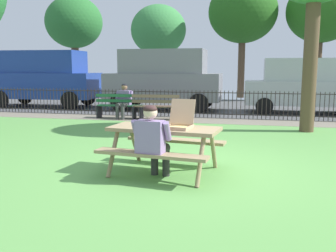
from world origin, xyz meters
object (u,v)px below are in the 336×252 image
(park_bench_center, at_px, (156,107))
(parked_car_right, at_px, (307,85))
(pizza_box_open, at_px, (179,123))
(far_tree_left, at_px, (74,23))
(far_tree_midleft, at_px, (158,30))
(person_on_park_bench, at_px, (124,99))
(adult_at_table, at_px, (153,139))
(far_tree_midright, at_px, (322,11))
(far_tree_center, at_px, (243,12))
(picnic_table_foreground, at_px, (164,137))
(parked_car_center, at_px, (164,78))
(park_bench_left, at_px, (120,106))
(parked_car_left, at_px, (45,77))

(park_bench_center, xyz_separation_m, parked_car_right, (5.16, 3.00, 0.68))
(pizza_box_open, bearing_deg, park_bench_center, 108.01)
(far_tree_left, bearing_deg, parked_car_right, -28.53)
(park_bench_center, height_order, far_tree_midleft, far_tree_midleft)
(person_on_park_bench, bearing_deg, adult_at_table, -66.96)
(adult_at_table, relative_size, far_tree_midright, 0.18)
(far_tree_left, distance_m, far_tree_midleft, 5.50)
(park_bench_center, bearing_deg, far_tree_center, 76.56)
(far_tree_left, bearing_deg, park_bench_center, -51.83)
(picnic_table_foreground, bearing_deg, pizza_box_open, -8.36)
(pizza_box_open, bearing_deg, parked_car_center, 105.06)
(person_on_park_bench, xyz_separation_m, parked_car_right, (6.32, 2.98, 0.44))
(parked_car_center, relative_size, far_tree_left, 0.77)
(park_bench_left, height_order, far_tree_left, far_tree_left)
(pizza_box_open, bearing_deg, far_tree_left, 121.39)
(picnic_table_foreground, relative_size, far_tree_left, 0.32)
(parked_car_left, distance_m, far_tree_center, 11.53)
(person_on_park_bench, height_order, far_tree_center, far_tree_center)
(adult_at_table, bearing_deg, far_tree_left, 119.87)
(picnic_table_foreground, distance_m, far_tree_left, 19.45)
(pizza_box_open, xyz_separation_m, adult_at_table, (-0.32, -0.46, -0.20))
(far_tree_left, bearing_deg, adult_at_table, -60.13)
(parked_car_center, relative_size, far_tree_midleft, 0.87)
(pizza_box_open, relative_size, far_tree_midright, 0.08)
(park_bench_left, xyz_separation_m, parked_car_center, (0.84, 3.00, 0.89))
(park_bench_center, xyz_separation_m, far_tree_left, (-7.97, 10.14, 4.08))
(far_tree_center, bearing_deg, park_bench_center, -103.44)
(person_on_park_bench, xyz_separation_m, far_tree_left, (-6.82, 10.12, 3.84))
(picnic_table_foreground, bearing_deg, adult_at_table, -97.26)
(picnic_table_foreground, relative_size, pizza_box_open, 3.59)
(parked_car_left, bearing_deg, far_tree_midleft, 64.46)
(person_on_park_bench, height_order, far_tree_midright, far_tree_midright)
(parked_car_left, xyz_separation_m, far_tree_midright, (12.54, 7.14, 3.44))
(pizza_box_open, xyz_separation_m, parked_car_right, (3.12, 9.26, 0.24))
(far_tree_midleft, relative_size, far_tree_center, 0.82)
(park_bench_left, xyz_separation_m, parked_car_right, (6.45, 3.00, 0.68))
(parked_car_left, relative_size, far_tree_left, 0.78)
(picnic_table_foreground, height_order, pizza_box_open, pizza_box_open)
(pizza_box_open, distance_m, parked_car_center, 9.60)
(parked_car_center, distance_m, far_tree_center, 8.46)
(far_tree_left, bearing_deg, pizza_box_open, -58.61)
(far_tree_midleft, distance_m, far_tree_midright, 9.16)
(picnic_table_foreground, xyz_separation_m, pizza_box_open, (0.26, -0.04, 0.26))
(pizza_box_open, xyz_separation_m, far_tree_left, (-10.01, 16.41, 3.64))
(far_tree_center, xyz_separation_m, far_tree_midright, (4.20, 0.00, -0.07))
(picnic_table_foreground, bearing_deg, parked_car_center, 103.60)
(pizza_box_open, bearing_deg, park_bench_left, 117.98)
(picnic_table_foreground, xyz_separation_m, far_tree_midleft, (-4.28, 16.37, 3.33))
(pizza_box_open, xyz_separation_m, person_on_park_bench, (-3.19, 6.28, -0.20))
(adult_at_table, xyz_separation_m, far_tree_midright, (4.91, 16.86, 4.09))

